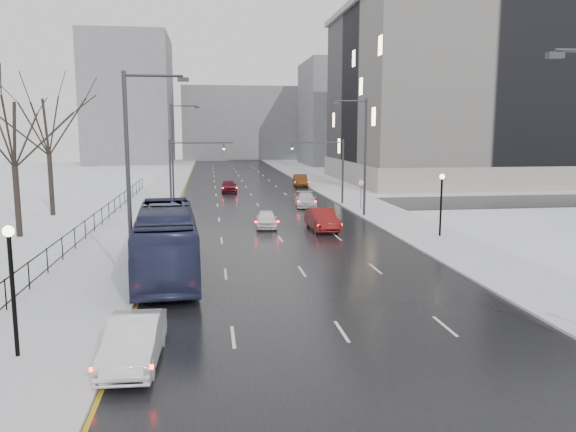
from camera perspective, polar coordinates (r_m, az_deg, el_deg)
name	(u,v)px	position (r m, az deg, el deg)	size (l,w,h in m)	color
road	(250,193)	(66.90, -3.91, 2.37)	(16.00, 150.00, 0.04)	black
cross_road	(259,206)	(55.03, -3.00, 1.01)	(130.00, 10.00, 0.04)	black
sidewalk_left	(160,194)	(66.98, -12.91, 2.23)	(5.00, 150.00, 0.16)	silver
sidewalk_right	(336,191)	(68.44, 4.90, 2.56)	(5.00, 150.00, 0.16)	silver
park_strip	(75,195)	(68.46, -20.86, 2.00)	(14.00, 150.00, 0.12)	white
tree_park_d	(20,238)	(43.03, -25.57, -2.04)	(8.75, 8.75, 12.50)	black
tree_park_e	(53,216)	(52.62, -22.75, -0.04)	(9.45, 9.45, 13.50)	black
iron_fence	(78,234)	(37.82, -20.52, -1.71)	(0.06, 70.00, 1.30)	black
streetlight_r_mid	(363,151)	(48.12, 7.59, 6.53)	(2.95, 0.25, 10.00)	#2D2D33
streetlight_l_near	(133,169)	(26.61, -15.47, 4.58)	(2.95, 0.25, 10.00)	#2D2D33
streetlight_l_far	(175,148)	(58.45, -11.46, 6.81)	(2.95, 0.25, 10.00)	#2D2D33
lamppost_l	(11,272)	(19.88, -26.29, -5.13)	(0.36, 0.36, 4.28)	black
lamppost_r_mid	(441,196)	(39.83, 15.32, 2.00)	(0.36, 0.36, 4.28)	black
mast_signal_right	(332,164)	(55.74, 4.52, 5.31)	(6.10, 0.33, 6.50)	#2D2D33
mast_signal_left	(182,165)	(54.49, -10.77, 5.11)	(6.10, 0.33, 6.50)	#2D2D33
no_uturn_sign	(361,186)	(52.46, 7.44, 3.08)	(0.60, 0.06, 2.70)	#2D2D33
civic_building	(483,104)	(87.91, 19.22, 10.73)	(41.00, 31.00, 24.80)	gray
bldg_far_right	(359,113)	(125.71, 7.21, 10.30)	(24.00, 20.00, 22.00)	slate
bldg_far_left	(130,100)	(132.62, -15.79, 11.26)	(18.00, 22.00, 28.00)	slate
bldg_far_center	(242,124)	(146.59, -4.65, 9.32)	(30.00, 18.00, 18.00)	slate
sedan_left_near	(134,341)	(18.83, -15.38, -12.15)	(1.58, 4.52, 1.49)	white
bus	(166,241)	(29.51, -12.29, -2.48)	(2.89, 12.36, 3.44)	#272B4C
sedan_center_near	(266,219)	(42.72, -2.23, -0.29)	(1.57, 3.90, 1.33)	white
sedan_right_near	(322,219)	(41.68, 3.48, -0.34)	(1.70, 4.88, 1.61)	maroon
sedan_right_far	(306,200)	(54.42, 1.82, 1.67)	(1.89, 4.66, 1.35)	silver
sedan_center_far	(229,186)	(67.35, -6.01, 3.05)	(1.77, 4.39, 1.50)	#500D19
sedan_right_distant	(300,180)	(74.31, 1.27, 3.64)	(1.64, 4.70, 1.55)	#522A0E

